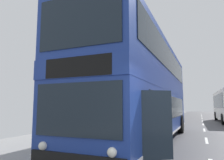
{
  "coord_description": "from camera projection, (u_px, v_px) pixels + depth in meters",
  "views": [
    {
      "loc": [
        -0.22,
        -3.62,
        1.56
      ],
      "look_at": [
        -3.0,
        3.14,
        2.48
      ],
      "focal_mm": 33.93,
      "sensor_mm": 36.0,
      "label": 1
    }
  ],
  "objects": [
    {
      "name": "double_decker_bus_main",
      "position": [
        144.0,
        90.0,
        9.92
      ],
      "size": [
        3.17,
        11.68,
        4.46
      ],
      "color": "navy",
      "rests_on": "ground"
    }
  ]
}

